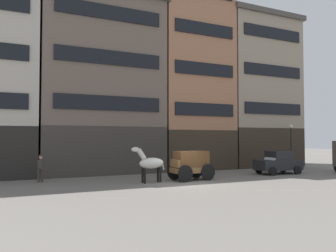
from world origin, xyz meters
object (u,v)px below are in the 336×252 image
cargo_wagon (190,163)px  draft_horse (150,163)px  streetlamp_curbside (291,140)px  pedestrian_officer (40,167)px  sedan_dark (278,162)px

cargo_wagon → draft_horse: bearing=-179.9°
draft_horse → streetlamp_curbside: size_ratio=0.57×
draft_horse → pedestrian_officer: 7.13m
sedan_dark → pedestrian_officer: size_ratio=2.11×
draft_horse → sedan_dark: (11.16, 0.44, -0.36)m
draft_horse → sedan_dark: size_ratio=0.62×
draft_horse → sedan_dark: 11.18m
sedan_dark → cargo_wagon: bearing=-176.9°
cargo_wagon → streetlamp_curbside: size_ratio=0.73×
cargo_wagon → pedestrian_officer: (-9.34, 3.15, -0.17)m
cargo_wagon → streetlamp_curbside: bearing=15.9°
cargo_wagon → pedestrian_officer: bearing=161.4°
cargo_wagon → sedan_dark: (8.21, 0.44, -0.23)m
streetlamp_curbside → cargo_wagon: bearing=-164.1°
cargo_wagon → streetlamp_curbside: 13.50m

